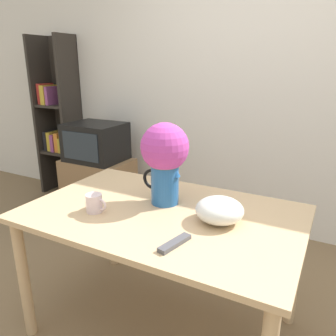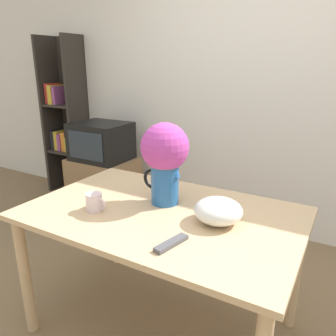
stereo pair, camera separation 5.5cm
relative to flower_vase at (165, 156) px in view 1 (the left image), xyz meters
The scene contains 9 objects.
wall_back 1.45m from the flower_vase, 83.12° to the left, with size 8.00×0.05×2.60m.
table 0.38m from the flower_vase, 69.10° to the right, with size 1.42×0.91×0.75m.
flower_vase is the anchor object (origin of this frame).
coffee_mug 0.44m from the flower_vase, 133.95° to the right, with size 0.12×0.08×0.10m.
white_bowl 0.41m from the flower_vase, 12.84° to the right, with size 0.24×0.24×0.12m.
remote_control 0.52m from the flower_vase, 56.21° to the right, with size 0.08×0.18×0.02m.
tv_stand 1.76m from the flower_vase, 143.35° to the left, with size 0.66×0.46×0.58m.
tv_set 1.63m from the flower_vase, 143.42° to the left, with size 0.53×0.44×0.36m.
bookshelf 2.43m from the flower_vase, 148.80° to the left, with size 0.46×0.32×1.79m.
Camera 1 is at (0.63, -1.20, 1.48)m, focal length 35.00 mm.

